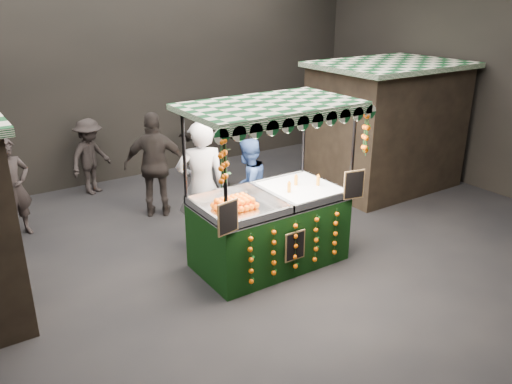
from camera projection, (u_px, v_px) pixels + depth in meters
ground at (248, 268)px, 7.79m from camera, size 12.00×12.00×0.00m
market_hall at (246, 35)px, 6.57m from camera, size 12.10×10.10×5.05m
neighbour_stall_right at (385, 125)px, 10.76m from camera, size 3.00×2.20×2.60m
juice_stall at (271, 217)px, 7.67m from camera, size 2.56×1.51×2.48m
vendor_grey at (202, 187)px, 8.05m from camera, size 0.90×0.74×2.12m
vendor_blue at (248, 186)px, 8.72m from camera, size 0.96×0.84×1.66m
shopper_0 at (13, 188)px, 8.56m from camera, size 0.72×0.58×1.72m
shopper_1 at (319, 140)px, 11.66m from camera, size 0.81×0.67×1.55m
shopper_2 at (156, 165)px, 9.34m from camera, size 1.23×0.96×1.95m
shopper_3 at (91, 157)px, 10.47m from camera, size 1.16×1.01×1.56m
shopper_5 at (216, 143)px, 10.71m from camera, size 1.60×1.74×1.94m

